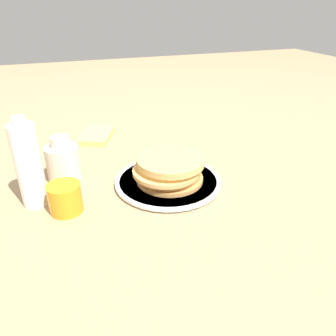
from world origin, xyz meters
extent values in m
plane|color=#9E7F5B|center=(0.00, 0.00, 0.00)|extent=(4.00, 4.00, 0.00)
cylinder|color=silver|center=(-0.02, 0.03, 0.01)|extent=(0.26, 0.26, 0.01)
cylinder|color=silver|center=(-0.02, 0.03, 0.01)|extent=(0.28, 0.28, 0.01)
cylinder|color=tan|center=(-0.03, 0.02, 0.02)|extent=(0.18, 0.18, 0.01)
cylinder|color=#B17F41|center=(-0.02, 0.02, 0.03)|extent=(0.18, 0.18, 0.02)
cylinder|color=tan|center=(-0.03, 0.03, 0.04)|extent=(0.18, 0.18, 0.01)
cylinder|color=#BB8943|center=(-0.02, 0.02, 0.05)|extent=(0.18, 0.18, 0.01)
cylinder|color=tan|center=(-0.03, 0.02, 0.07)|extent=(0.18, 0.18, 0.02)
cylinder|color=orange|center=(-0.07, 0.29, 0.04)|extent=(0.08, 0.08, 0.07)
cylinder|color=beige|center=(0.09, 0.29, 0.05)|extent=(0.09, 0.09, 0.10)
cylinder|color=beige|center=(0.09, 0.29, 0.11)|extent=(0.05, 0.05, 0.03)
cylinder|color=white|center=(-0.01, 0.36, 0.10)|extent=(0.06, 0.06, 0.20)
cylinder|color=white|center=(-0.01, 0.36, 0.21)|extent=(0.03, 0.03, 0.02)
cube|color=#E5D166|center=(0.36, 0.16, 0.01)|extent=(0.19, 0.16, 0.02)
camera|label=1|loc=(-0.75, 0.28, 0.45)|focal=35.00mm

